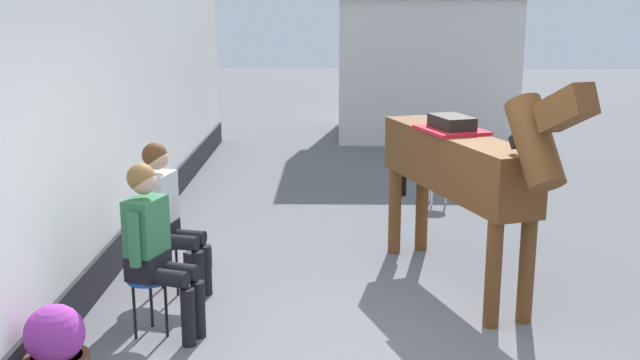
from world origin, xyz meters
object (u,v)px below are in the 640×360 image
object	(u,v)px
saddled_horse_center	(463,165)
satchel_bag	(198,259)
seated_visitor_near	(154,242)
spare_stool_white	(437,174)
seated_visitor_far	(166,212)
flower_planter_inner_near	(56,349)

from	to	relation	value
saddled_horse_center	satchel_bag	world-z (taller)	saddled_horse_center
seated_visitor_near	satchel_bag	size ratio (longest dim) A/B	4.96
saddled_horse_center	satchel_bag	distance (m)	2.73
saddled_horse_center	spare_stool_white	world-z (taller)	saddled_horse_center
seated_visitor_near	satchel_bag	distance (m)	1.65
seated_visitor_far	flower_planter_inner_near	world-z (taller)	seated_visitor_far
seated_visitor_near	saddled_horse_center	bearing A→B (deg)	22.97
saddled_horse_center	seated_visitor_far	bearing A→B (deg)	-175.10
seated_visitor_near	seated_visitor_far	distance (m)	0.85
spare_stool_white	satchel_bag	world-z (taller)	spare_stool_white
seated_visitor_near	satchel_bag	world-z (taller)	seated_visitor_near
saddled_horse_center	flower_planter_inner_near	size ratio (longest dim) A/B	4.48
seated_visitor_near	spare_stool_white	bearing A→B (deg)	55.90
flower_planter_inner_near	satchel_bag	world-z (taller)	flower_planter_inner_near
seated_visitor_far	saddled_horse_center	bearing A→B (deg)	4.90
seated_visitor_far	satchel_bag	xyz separation A→B (m)	(0.14, 0.66, -0.68)
flower_planter_inner_near	spare_stool_white	size ratio (longest dim) A/B	1.39
flower_planter_inner_near	spare_stool_white	xyz separation A→B (m)	(3.16, 4.91, 0.07)
saddled_horse_center	flower_planter_inner_near	world-z (taller)	saddled_horse_center
saddled_horse_center	spare_stool_white	xyz separation A→B (m)	(0.17, 2.91, -0.76)
flower_planter_inner_near	spare_stool_white	distance (m)	5.84
seated_visitor_far	spare_stool_white	distance (m)	4.21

